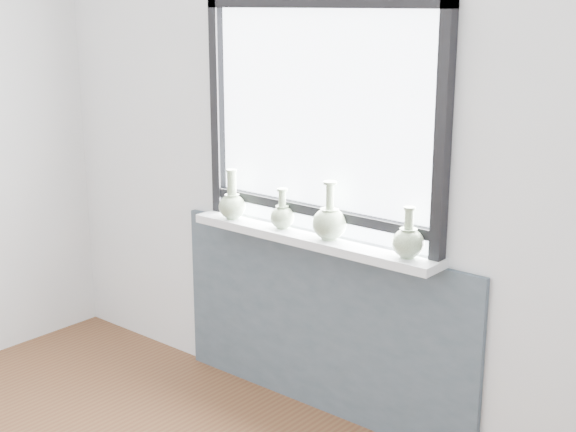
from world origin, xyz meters
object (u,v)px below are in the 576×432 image
Objects in this scene: windowsill at (310,239)px; vase_c at (329,222)px; vase_d at (408,241)px; vase_a at (232,203)px; vase_b at (282,215)px.

windowsill is 0.15m from vase_c.
windowsill is 6.10× the size of vase_d.
vase_a is at bearing -177.61° from vase_c.
windowsill is 0.19m from vase_b.
windowsill is 0.53m from vase_d.
vase_c is (0.11, -0.00, 0.10)m from windowsill.
vase_a is 0.99m from vase_d.
vase_c is 1.22× the size of vase_d.
vase_d reaches higher than vase_b.
vase_a is 1.29× the size of vase_b.
vase_b is at bearing 4.95° from vase_a.
vase_c is at bearing 2.39° from vase_a.
vase_b is at bearing -179.16° from windowsill.
vase_b is (-0.17, -0.00, 0.08)m from windowsill.
vase_c reaches higher than vase_a.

